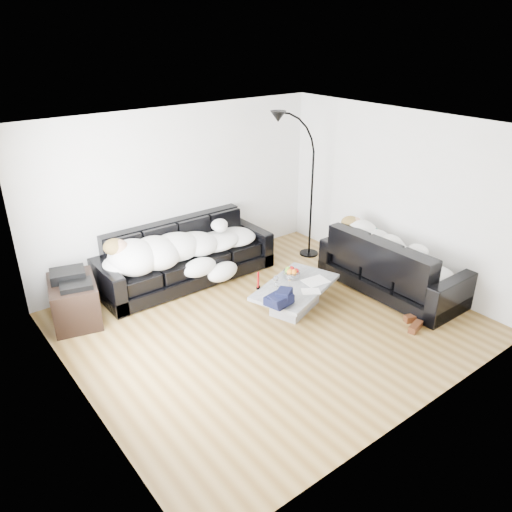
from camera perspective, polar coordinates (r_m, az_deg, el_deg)
ground at (r=6.80m, az=1.56°, el=-7.74°), size 5.00×5.00×0.00m
wall_back at (r=7.96m, az=-8.67°, el=7.32°), size 5.00×0.02×2.60m
wall_left at (r=5.14m, az=-20.52°, el=-4.25°), size 0.02×4.50×2.60m
wall_right at (r=7.92m, az=15.95°, el=6.56°), size 0.02×4.50×2.60m
ceiling at (r=5.82m, az=1.86°, el=14.33°), size 5.00×5.00×0.00m
sofa_back at (r=7.79m, az=-8.02°, el=0.27°), size 2.76×0.95×0.90m
sofa_right at (r=7.70m, az=15.35°, el=-0.82°), size 0.93×2.18×0.88m
sleeper_back at (r=7.67m, az=-7.92°, el=1.52°), size 2.33×0.81×0.47m
sleeper_right at (r=7.61m, az=15.52°, el=0.59°), size 0.79×1.87×0.46m
teal_cushion at (r=7.92m, az=11.50°, el=2.55°), size 0.42×0.38×0.20m
coffee_table at (r=7.05m, az=4.48°, el=-4.72°), size 1.47×1.15×0.38m
fruit_bowl at (r=7.15m, az=4.10°, el=-1.86°), size 0.32×0.32×0.15m
wine_glass_a at (r=6.85m, az=2.29°, el=-2.98°), size 0.10×0.10×0.18m
wine_glass_b at (r=6.72m, az=2.37°, el=-3.64°), size 0.09×0.09×0.16m
wine_glass_c at (r=6.86m, az=3.86°, el=-2.93°), size 0.09×0.09×0.18m
candle_left at (r=6.79m, az=0.21°, el=-2.86°), size 0.05×0.05×0.25m
candle_right at (r=6.83m, az=0.31°, el=-2.75°), size 0.05×0.05×0.24m
newspaper_a at (r=7.10m, az=6.81°, el=-2.84°), size 0.38×0.30×0.01m
newspaper_b at (r=6.82m, az=6.29°, el=-4.02°), size 0.30×0.29×0.01m
navy_jacket at (r=6.39m, az=2.90°, el=-4.38°), size 0.43×0.39×0.18m
shoes at (r=7.06m, az=17.70°, el=-7.24°), size 0.47×0.35×0.10m
av_cabinet at (r=7.16m, az=-20.04°, el=-4.88°), size 0.78×0.97×0.59m
stereo at (r=6.99m, az=-20.46°, el=-2.32°), size 0.51×0.44×0.13m
floor_lamp at (r=8.43m, az=6.38°, el=7.10°), size 0.84×0.40×2.22m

